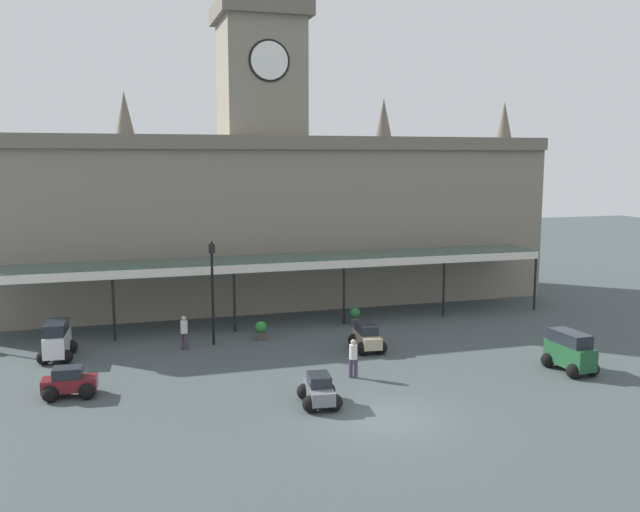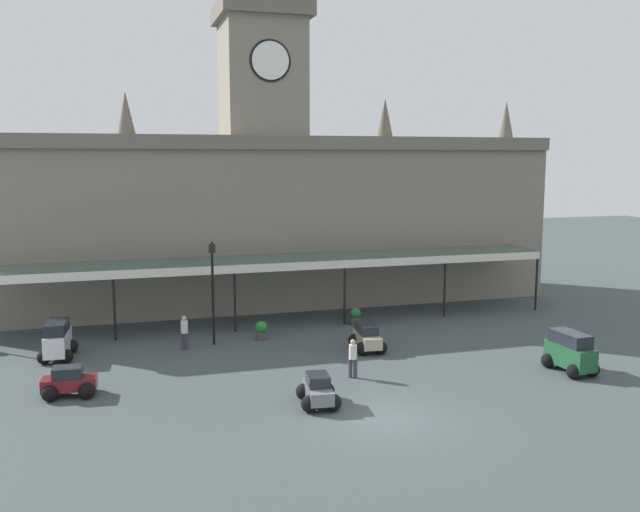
# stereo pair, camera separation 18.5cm
# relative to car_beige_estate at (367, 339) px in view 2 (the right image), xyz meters

# --- Properties ---
(ground_plane) EXTENTS (140.00, 140.00, 0.00)m
(ground_plane) POSITION_rel_car_beige_estate_xyz_m (-2.45, -8.47, -0.56)
(ground_plane) COLOR #3F4A4B
(station_building) EXTENTS (36.53, 7.16, 18.54)m
(station_building) POSITION_rel_car_beige_estate_xyz_m (-2.45, 12.41, 5.39)
(station_building) COLOR gray
(station_building) RESTS_ON ground
(entrance_canopy) EXTENTS (31.05, 3.26, 3.70)m
(entrance_canopy) POSITION_rel_car_beige_estate_xyz_m (-2.45, 6.61, 3.00)
(entrance_canopy) COLOR #38564C
(entrance_canopy) RESTS_ON ground
(car_beige_estate) EXTENTS (1.69, 2.33, 1.27)m
(car_beige_estate) POSITION_rel_car_beige_estate_xyz_m (0.00, 0.00, 0.00)
(car_beige_estate) COLOR tan
(car_beige_estate) RESTS_ON ground
(car_maroon_sedan) EXTENTS (2.10, 1.61, 1.19)m
(car_maroon_sedan) POSITION_rel_car_beige_estate_xyz_m (-13.46, -2.79, -0.06)
(car_maroon_sedan) COLOR maroon
(car_maroon_sedan) RESTS_ON ground
(car_white_van) EXTENTS (1.72, 2.47, 1.77)m
(car_white_van) POSITION_rel_car_beige_estate_xyz_m (-14.29, 2.78, 0.24)
(car_white_van) COLOR silver
(car_white_van) RESTS_ON ground
(car_grey_sedan) EXTENTS (1.67, 2.14, 1.19)m
(car_grey_sedan) POSITION_rel_car_beige_estate_xyz_m (-4.40, -6.50, -0.06)
(car_grey_sedan) COLOR slate
(car_grey_sedan) RESTS_ON ground
(car_green_van) EXTENTS (1.66, 2.44, 1.77)m
(car_green_van) POSITION_rel_car_beige_estate_xyz_m (7.25, -5.74, 0.24)
(car_green_van) COLOR #1E512D
(car_green_van) RESTS_ON ground
(pedestrian_near_entrance) EXTENTS (0.38, 0.34, 1.67)m
(pedestrian_near_entrance) POSITION_rel_car_beige_estate_xyz_m (-8.49, 2.65, 0.34)
(pedestrian_near_entrance) COLOR #3F384C
(pedestrian_near_entrance) RESTS_ON ground
(pedestrian_crossing_forecourt) EXTENTS (0.35, 0.34, 1.67)m
(pedestrian_crossing_forecourt) POSITION_rel_car_beige_estate_xyz_m (-2.07, -3.80, 0.34)
(pedestrian_crossing_forecourt) COLOR #3F384C
(pedestrian_crossing_forecourt) RESTS_ON ground
(victorian_lamppost) EXTENTS (0.30, 0.30, 5.22)m
(victorian_lamppost) POSITION_rel_car_beige_estate_xyz_m (-7.01, 3.08, 2.66)
(victorian_lamppost) COLOR black
(victorian_lamppost) RESTS_ON ground
(planter_near_kerb) EXTENTS (0.60, 0.60, 0.96)m
(planter_near_kerb) POSITION_rel_car_beige_estate_xyz_m (1.17, 5.02, -0.07)
(planter_near_kerb) COLOR #47423D
(planter_near_kerb) RESTS_ON ground
(planter_by_canopy) EXTENTS (0.60, 0.60, 0.96)m
(planter_by_canopy) POSITION_rel_car_beige_estate_xyz_m (-4.54, 3.36, -0.07)
(planter_by_canopy) COLOR #47423D
(planter_by_canopy) RESTS_ON ground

